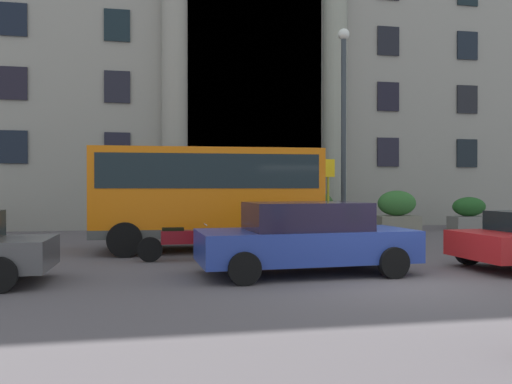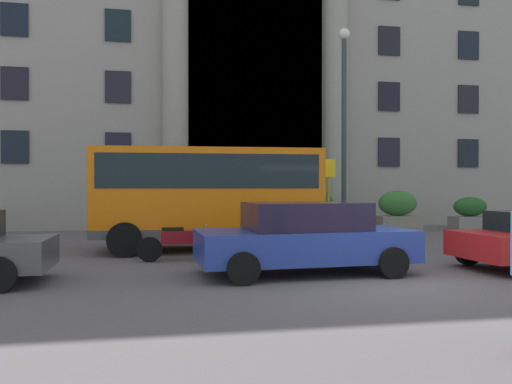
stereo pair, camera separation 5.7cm
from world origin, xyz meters
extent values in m
cube|color=#534D51|center=(0.00, 0.00, -0.06)|extent=(80.00, 64.00, 0.12)
cube|color=gray|center=(0.00, 17.50, 7.79)|extent=(35.43, 9.00, 15.58)
cube|color=black|center=(-0.15, 13.06, 5.39)|extent=(6.02, 0.12, 10.77)
cylinder|color=gray|center=(-3.71, 12.75, 5.39)|extent=(1.09, 1.09, 10.77)
cylinder|color=gray|center=(3.40, 12.75, 5.39)|extent=(1.09, 1.09, 10.77)
cube|color=black|center=(-10.12, 12.96, 3.43)|extent=(1.06, 0.08, 1.34)
cube|color=black|center=(-6.07, 12.96, 3.43)|extent=(1.06, 0.08, 1.34)
cube|color=black|center=(6.07, 12.96, 3.43)|extent=(1.06, 0.08, 1.34)
cube|color=black|center=(10.12, 12.96, 3.43)|extent=(1.06, 0.08, 1.34)
cube|color=black|center=(-10.12, 12.96, 6.00)|extent=(1.06, 0.08, 1.34)
cube|color=black|center=(-6.07, 12.96, 6.00)|extent=(1.06, 0.08, 1.34)
cube|color=black|center=(6.07, 12.96, 6.00)|extent=(1.06, 0.08, 1.34)
cube|color=black|center=(10.12, 12.96, 6.00)|extent=(1.06, 0.08, 1.34)
cube|color=black|center=(-10.12, 12.96, 8.57)|extent=(1.06, 0.08, 1.34)
cube|color=black|center=(-6.07, 12.96, 8.57)|extent=(1.06, 0.08, 1.34)
cube|color=black|center=(6.07, 12.96, 8.57)|extent=(1.06, 0.08, 1.34)
cube|color=black|center=(10.12, 12.96, 8.57)|extent=(1.06, 0.08, 1.34)
cube|color=orange|center=(-2.99, 5.50, 1.66)|extent=(6.35, 2.66, 2.42)
cube|color=black|center=(-2.99, 5.50, 2.23)|extent=(5.97, 2.68, 0.92)
cube|color=black|center=(0.07, 5.38, 2.03)|extent=(0.14, 2.03, 1.15)
cube|color=#464845|center=(-2.99, 5.50, 0.57)|extent=(6.35, 2.70, 0.24)
cylinder|color=black|center=(-0.75, 6.62, 0.45)|extent=(0.91, 0.32, 0.90)
cylinder|color=black|center=(-0.85, 4.21, 0.45)|extent=(0.91, 0.32, 0.90)
cylinder|color=black|center=(-5.13, 6.79, 0.45)|extent=(0.91, 0.32, 0.90)
cylinder|color=black|center=(-5.23, 4.38, 0.45)|extent=(0.91, 0.32, 0.90)
cylinder|color=#9D9D1C|center=(1.26, 7.39, 1.35)|extent=(0.08, 0.08, 2.70)
cube|color=yellow|center=(1.26, 7.36, 2.45)|extent=(0.44, 0.03, 0.60)
cube|color=#705E5D|center=(-4.63, 10.12, 0.29)|extent=(1.65, 0.96, 0.58)
ellipsoid|color=#2F682B|center=(-4.63, 10.12, 1.12)|extent=(1.59, 0.86, 1.07)
cube|color=gray|center=(8.55, 10.40, 0.28)|extent=(1.56, 0.88, 0.57)
ellipsoid|color=#215320|center=(8.55, 10.40, 0.98)|extent=(1.50, 0.79, 0.82)
cube|color=gray|center=(5.19, 10.28, 0.32)|extent=(1.72, 0.97, 0.63)
ellipsoid|color=#316A2D|center=(5.19, 10.28, 1.15)|extent=(1.65, 0.88, 1.03)
cube|color=gray|center=(1.89, 10.65, 0.26)|extent=(1.51, 0.91, 0.53)
ellipsoid|color=#2B4D22|center=(1.89, 10.65, 1.08)|extent=(1.45, 0.82, 1.10)
cube|color=#253B94|center=(-1.37, 1.11, 0.59)|extent=(4.53, 2.05, 0.65)
cube|color=black|center=(-1.37, 1.11, 1.20)|extent=(2.48, 1.72, 0.57)
cylinder|color=black|center=(0.09, 2.10, 0.31)|extent=(0.63, 0.23, 0.62)
cylinder|color=black|center=(0.19, 0.29, 0.31)|extent=(0.63, 0.23, 0.62)
cylinder|color=black|center=(-2.93, 1.93, 0.31)|extent=(0.63, 0.23, 0.62)
cylinder|color=black|center=(-2.83, 0.12, 0.31)|extent=(0.63, 0.23, 0.62)
cylinder|color=black|center=(2.70, 1.61, 0.31)|extent=(0.63, 0.23, 0.62)
cylinder|color=black|center=(-7.06, 1.95, 0.31)|extent=(0.62, 0.21, 0.62)
cylinder|color=black|center=(0.58, 3.37, 0.30)|extent=(0.61, 0.21, 0.60)
cylinder|color=black|center=(-0.70, 3.13, 0.30)|extent=(0.61, 0.23, 0.60)
cube|color=black|center=(-0.06, 3.25, 0.58)|extent=(0.87, 0.39, 0.32)
cube|color=black|center=(-0.24, 3.22, 0.76)|extent=(0.55, 0.29, 0.12)
cylinder|color=#A5A5A8|center=(0.48, 3.35, 0.88)|extent=(0.13, 0.55, 0.03)
cylinder|color=black|center=(-3.12, 3.45, 0.30)|extent=(0.60, 0.11, 0.60)
cylinder|color=black|center=(-4.58, 3.42, 0.30)|extent=(0.60, 0.13, 0.60)
cube|color=maroon|center=(-3.85, 3.44, 0.58)|extent=(0.94, 0.26, 0.32)
cube|color=black|center=(-4.03, 3.43, 0.76)|extent=(0.52, 0.21, 0.12)
cylinder|color=#A5A5A8|center=(-3.24, 3.45, 0.88)|extent=(0.04, 0.55, 0.03)
cylinder|color=#30393E|center=(2.07, 8.09, 3.52)|extent=(0.18, 0.18, 7.04)
sphere|color=white|center=(2.07, 8.09, 7.22)|extent=(0.40, 0.40, 0.40)
camera|label=1|loc=(-4.36, -9.03, 1.80)|focal=35.68mm
camera|label=2|loc=(-4.30, -9.04, 1.80)|focal=35.68mm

